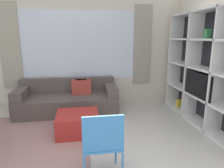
% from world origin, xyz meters
% --- Properties ---
extents(wall_back, '(6.15, 0.11, 2.70)m').
position_xyz_m(wall_back, '(0.00, 3.33, 1.36)').
color(wall_back, beige).
rests_on(wall_back, ground_plane).
extents(wall_right, '(0.07, 4.50, 2.70)m').
position_xyz_m(wall_right, '(2.51, 1.65, 1.35)').
color(wall_right, beige).
rests_on(wall_right, ground_plane).
extents(area_rug, '(2.08, 1.94, 0.01)m').
position_xyz_m(area_rug, '(-0.93, 1.70, 0.01)').
color(area_rug, gray).
rests_on(area_rug, ground_plane).
extents(shelving_unit, '(0.35, 2.46, 2.14)m').
position_xyz_m(shelving_unit, '(2.34, 1.84, 1.05)').
color(shelving_unit, '#232328').
rests_on(shelving_unit, ground_plane).
extents(couch_main, '(2.17, 0.89, 0.72)m').
position_xyz_m(couch_main, '(-0.29, 2.85, 0.27)').
color(couch_main, '#564C47').
rests_on(couch_main, ground_plane).
extents(ottoman, '(0.71, 0.65, 0.37)m').
position_xyz_m(ottoman, '(-0.06, 1.75, 0.18)').
color(ottoman, '#A82823').
rests_on(ottoman, ground_plane).
extents(folding_chair, '(0.44, 0.46, 0.86)m').
position_xyz_m(folding_chair, '(0.23, 0.49, 0.52)').
color(folding_chair, '#3375B7').
rests_on(folding_chair, ground_plane).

